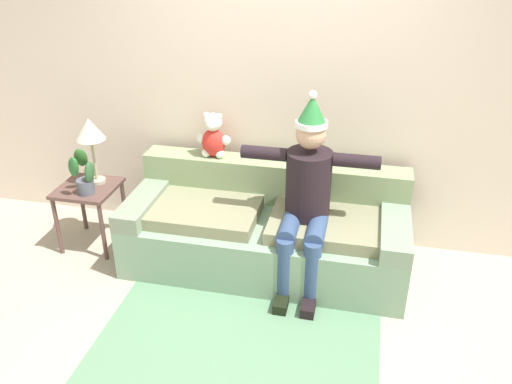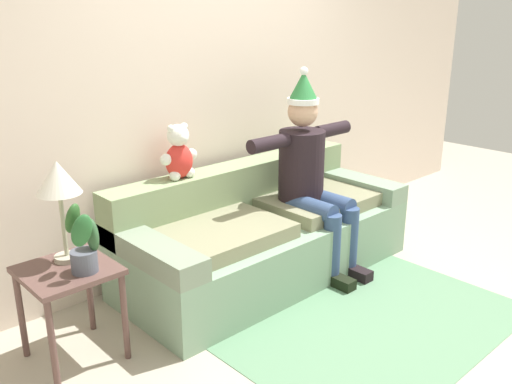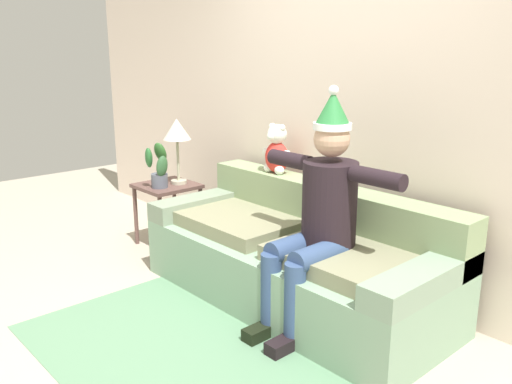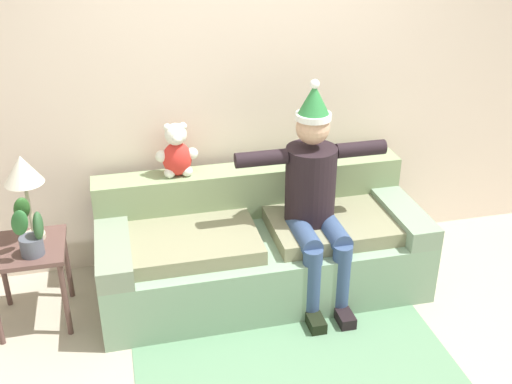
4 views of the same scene
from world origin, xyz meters
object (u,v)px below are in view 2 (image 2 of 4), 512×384
at_px(couch, 263,233).
at_px(potted_plant, 83,242).
at_px(teddy_bear, 179,154).
at_px(person_seated, 311,171).
at_px(table_lamp, 58,183).
at_px(side_table, 69,284).

relative_size(couch, potted_plant, 5.54).
bearing_deg(teddy_bear, potted_plant, -153.92).
relative_size(couch, person_seated, 1.47).
relative_size(person_seated, potted_plant, 3.76).
bearing_deg(table_lamp, teddy_bear, 15.05).
height_order(person_seated, table_lamp, person_seated).
bearing_deg(person_seated, potted_plant, -179.59).
relative_size(table_lamp, potted_plant, 1.43).
xyz_separation_m(person_seated, side_table, (-1.85, 0.10, -0.29)).
bearing_deg(couch, potted_plant, -173.24).
relative_size(side_table, potted_plant, 1.39).
height_order(couch, person_seated, person_seated).
relative_size(person_seated, table_lamp, 2.63).
xyz_separation_m(couch, teddy_bear, (-0.51, 0.29, 0.64)).
bearing_deg(couch, table_lamp, 178.66).
bearing_deg(table_lamp, couch, -1.34).
bearing_deg(side_table, person_seated, -3.11).
height_order(couch, potted_plant, potted_plant).
relative_size(person_seated, teddy_bear, 3.93).
relative_size(couch, teddy_bear, 5.80).
distance_m(couch, teddy_bear, 0.87).
height_order(couch, teddy_bear, teddy_bear).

